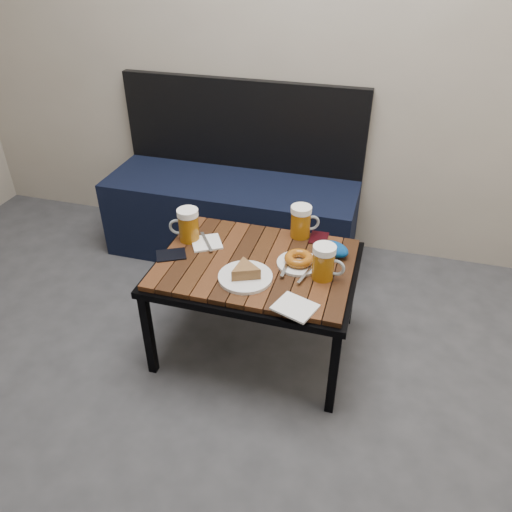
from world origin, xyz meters
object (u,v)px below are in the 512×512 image
(plate_bagel, at_px, (299,261))
(passport_burgundy, at_px, (319,238))
(beer_mug_right, at_px, (324,262))
(knit_pouch, at_px, (334,249))
(beer_mug_centre, at_px, (301,221))
(bench, at_px, (233,208))
(cafe_table, at_px, (256,270))
(beer_mug_left, at_px, (188,225))
(plate_pie, at_px, (245,274))
(passport_navy, at_px, (171,255))

(plate_bagel, xyz_separation_m, passport_burgundy, (0.05, 0.23, -0.02))
(beer_mug_right, relative_size, knit_pouch, 1.10)
(beer_mug_centre, bearing_deg, bench, 106.26)
(cafe_table, height_order, passport_burgundy, passport_burgundy)
(beer_mug_left, xyz_separation_m, beer_mug_centre, (0.47, 0.17, -0.00))
(beer_mug_left, bearing_deg, plate_pie, 138.63)
(cafe_table, height_order, beer_mug_centre, beer_mug_centre)
(beer_mug_left, distance_m, passport_burgundy, 0.59)
(passport_burgundy, bearing_deg, beer_mug_left, -163.94)
(plate_pie, bearing_deg, cafe_table, 86.31)
(bench, relative_size, plate_pie, 6.45)
(bench, xyz_separation_m, passport_burgundy, (0.58, -0.51, 0.20))
(beer_mug_centre, relative_size, passport_navy, 1.20)
(beer_mug_right, bearing_deg, knit_pouch, 90.65)
(beer_mug_centre, bearing_deg, plate_bagel, -108.31)
(cafe_table, xyz_separation_m, plate_pie, (-0.01, -0.13, 0.07))
(beer_mug_left, xyz_separation_m, passport_navy, (-0.02, -0.14, -0.07))
(beer_mug_centre, relative_size, plate_pie, 0.68)
(beer_mug_centre, relative_size, knit_pouch, 1.12)
(beer_mug_right, xyz_separation_m, passport_burgundy, (-0.07, 0.29, -0.07))
(plate_pie, distance_m, knit_pouch, 0.41)
(knit_pouch, bearing_deg, passport_burgundy, 126.08)
(beer_mug_centre, bearing_deg, passport_burgundy, -28.20)
(passport_navy, xyz_separation_m, knit_pouch, (0.66, 0.20, 0.03))
(plate_bagel, relative_size, passport_navy, 1.89)
(bench, bearing_deg, beer_mug_left, -88.05)
(plate_bagel, bearing_deg, beer_mug_centre, 99.68)
(passport_navy, bearing_deg, cafe_table, 70.70)
(passport_burgundy, relative_size, knit_pouch, 0.82)
(bench, relative_size, passport_burgundy, 12.89)
(plate_bagel, height_order, passport_navy, plate_bagel)
(passport_navy, bearing_deg, plate_bagel, 70.66)
(beer_mug_left, relative_size, plate_pie, 0.69)
(cafe_table, height_order, beer_mug_left, beer_mug_left)
(beer_mug_left, height_order, beer_mug_centre, beer_mug_left)
(bench, bearing_deg, plate_bagel, -54.01)
(passport_burgundy, bearing_deg, passport_navy, -152.77)
(beer_mug_centre, xyz_separation_m, plate_bagel, (0.04, -0.23, -0.05))
(bench, height_order, passport_burgundy, bench)
(beer_mug_right, xyz_separation_m, plate_pie, (-0.30, -0.09, -0.05))
(knit_pouch, bearing_deg, beer_mug_right, -95.18)
(cafe_table, bearing_deg, beer_mug_right, -6.52)
(bench, height_order, knit_pouch, bench)
(beer_mug_centre, relative_size, plate_bagel, 0.63)
(passport_burgundy, bearing_deg, beer_mug_centre, 179.04)
(bench, bearing_deg, beer_mug_right, -50.89)
(bench, height_order, beer_mug_left, bench)
(beer_mug_right, xyz_separation_m, plate_bagel, (-0.11, 0.06, -0.05))
(beer_mug_centre, height_order, beer_mug_right, beer_mug_centre)
(bench, xyz_separation_m, beer_mug_centre, (0.50, -0.51, 0.27))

